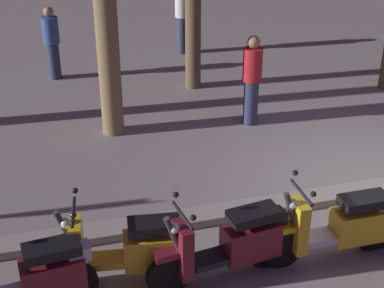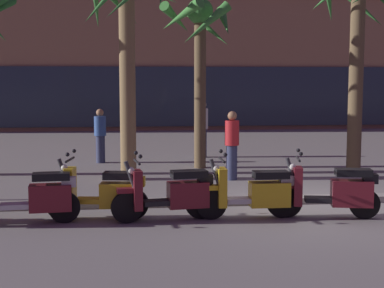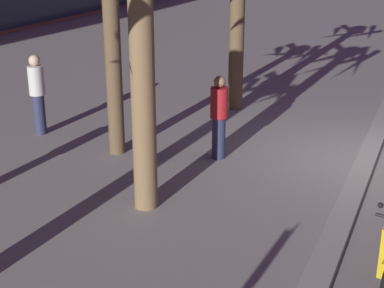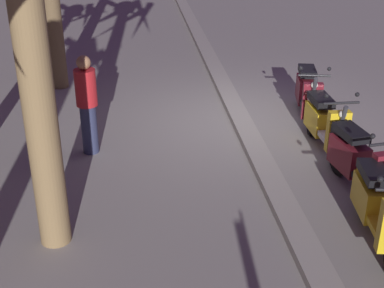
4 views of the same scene
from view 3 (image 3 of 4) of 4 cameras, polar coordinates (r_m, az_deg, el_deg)
name	(u,v)px [view 3 (image 3 of 4)]	position (r m, az deg, el deg)	size (l,w,h in m)	color
ground_plane	(370,162)	(11.63, 17.22, -1.69)	(200.00, 200.00, 0.00)	gray
curb_strip	(367,158)	(11.62, 16.92, -1.37)	(60.00, 0.36, 0.12)	gray
pedestrian_strolling_near_curb	(219,116)	(11.04, 2.69, 2.81)	(0.34, 0.34, 1.64)	#2D3351
pedestrian_by_palm_tree	(37,93)	(12.85, -15.04, 4.92)	(0.34, 0.34, 1.74)	#2D3351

